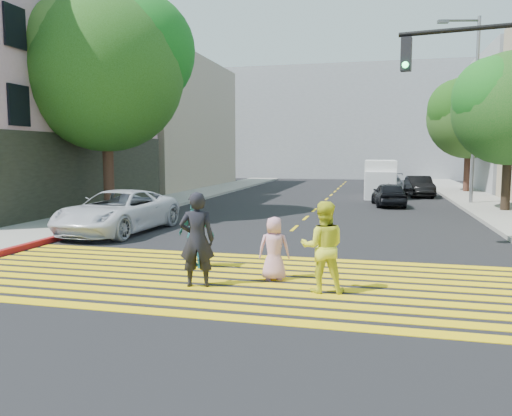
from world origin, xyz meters
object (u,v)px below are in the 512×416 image
at_px(silver_car, 386,180).
at_px(pedestrian_woman, 323,247).
at_px(tree_left, 107,64).
at_px(tree_right_far, 470,113).
at_px(white_van, 380,180).
at_px(pedestrian_man, 197,240).
at_px(dark_car_near, 389,194).
at_px(pedestrian_child, 274,248).
at_px(tree_right_near, 512,103).
at_px(pedestrian_extra, 196,234).
at_px(white_sedan, 118,212).
at_px(dark_car_parked, 419,186).

bearing_deg(silver_car, pedestrian_woman, 79.72).
height_order(tree_left, tree_right_far, tree_left).
bearing_deg(tree_right_far, white_van, -141.43).
distance_m(pedestrian_man, dark_car_near, 17.76).
relative_size(pedestrian_woman, pedestrian_child, 1.31).
distance_m(tree_right_near, dark_car_near, 7.07).
relative_size(pedestrian_child, pedestrian_extra, 0.85).
distance_m(pedestrian_man, white_sedan, 7.94).
bearing_deg(pedestrian_man, pedestrian_extra, -84.29).
bearing_deg(tree_left, pedestrian_extra, -50.09).
bearing_deg(tree_right_far, silver_car, 158.39).
bearing_deg(tree_right_far, dark_car_parked, -134.05).
height_order(tree_right_near, pedestrian_woman, tree_right_near).
relative_size(tree_right_near, dark_car_near, 2.01).
bearing_deg(tree_left, pedestrian_woman, -43.86).
bearing_deg(tree_right_near, dark_car_parked, 111.52).
bearing_deg(tree_right_far, tree_left, -135.60).
relative_size(tree_right_far, pedestrian_man, 4.09).
height_order(pedestrian_woman, dark_car_parked, pedestrian_woman).
bearing_deg(dark_car_near, pedestrian_man, 69.36).
height_order(tree_left, dark_car_near, tree_left).
relative_size(pedestrian_extra, dark_car_near, 0.44).
height_order(white_sedan, dark_car_parked, white_sedan).
bearing_deg(pedestrian_child, tree_right_far, -114.91).
bearing_deg(dark_car_near, tree_right_far, -125.81).
bearing_deg(white_sedan, dark_car_parked, 60.63).
bearing_deg(white_sedan, tree_right_far, 58.52).
xyz_separation_m(pedestrian_extra, white_van, (4.38, 20.83, 0.28)).
distance_m(pedestrian_extra, dark_car_near, 16.38).
bearing_deg(white_sedan, white_van, 64.99).
relative_size(pedestrian_woman, silver_car, 0.38).
distance_m(pedestrian_man, dark_car_parked, 24.35).
xyz_separation_m(tree_left, silver_car, (11.94, 19.10, -5.83)).
xyz_separation_m(dark_car_parked, white_van, (-2.42, -1.12, 0.44)).
relative_size(tree_right_far, pedestrian_woman, 4.43).
xyz_separation_m(tree_left, pedestrian_man, (7.73, -10.11, -5.54)).
xyz_separation_m(tree_left, tree_right_near, (17.13, 5.28, -1.51)).
relative_size(tree_right_near, pedestrian_man, 3.75).
height_order(tree_right_near, pedestrian_extra, tree_right_near).
relative_size(tree_left, dark_car_near, 2.62).
xyz_separation_m(pedestrian_woman, dark_car_parked, (3.61, 23.34, -0.26)).
distance_m(white_sedan, dark_car_parked, 20.87).
xyz_separation_m(silver_car, white_van, (-0.44, -6.78, 0.39)).
relative_size(white_sedan, silver_car, 1.10).
bearing_deg(pedestrian_child, tree_left, -52.68).
bearing_deg(pedestrian_child, dark_car_parked, -109.43).
xyz_separation_m(dark_car_near, dark_car_parked, (1.99, 6.29, 0.02)).
xyz_separation_m(pedestrian_woman, white_van, (1.19, 22.22, 0.18)).
height_order(tree_left, white_sedan, tree_left).
relative_size(dark_car_near, white_van, 0.75).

